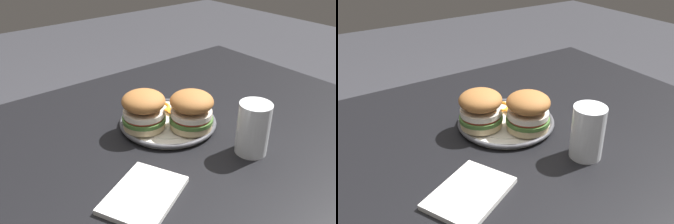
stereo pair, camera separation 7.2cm
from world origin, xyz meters
The scene contains 8 objects.
dining_table centered at (0.00, 0.00, 0.61)m, with size 1.20×0.95×0.70m.
dinner_plate centered at (0.02, -0.06, 0.71)m, with size 0.26×0.26×0.02m.
sandwich_half_left centered at (0.00, 0.01, 0.77)m, with size 0.16×0.16×0.10m.
sandwich_half_right centered at (0.09, -0.07, 0.77)m, with size 0.15×0.15×0.10m.
orange_peel_curled centered at (0.00, -0.12, 0.73)m, with size 0.07×0.07×0.01m.
orange_peel_strip_long centered at (-0.01, -0.08, 0.73)m, with size 0.04×0.06×0.01m.
drinking_glass centered at (-0.06, 0.17, 0.76)m, with size 0.08×0.08×0.13m.
folded_napkin centered at (0.24, 0.14, 0.71)m, with size 0.17×0.13×0.01m, color white.
Camera 1 is at (0.54, 0.60, 1.19)m, focal length 37.55 mm.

